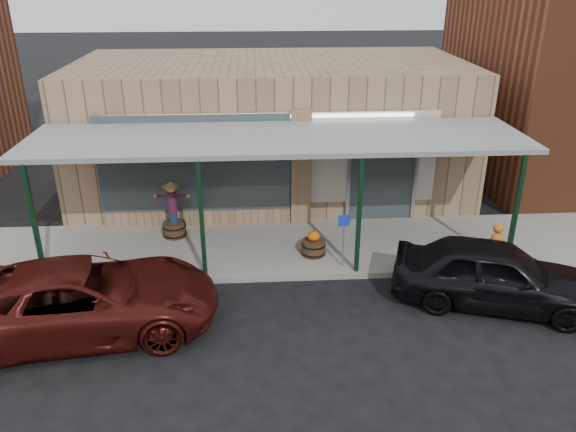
{
  "coord_description": "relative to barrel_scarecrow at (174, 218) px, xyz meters",
  "views": [
    {
      "loc": [
        -0.57,
        -9.52,
        6.81
      ],
      "look_at": [
        0.19,
        2.6,
        1.43
      ],
      "focal_mm": 35.0,
      "sensor_mm": 36.0,
      "label": 1
    }
  ],
  "objects": [
    {
      "name": "sidewalk",
      "position": [
        2.77,
        -0.74,
        -0.61
      ],
      "size": [
        40.0,
        3.2,
        0.15
      ],
      "primitive_type": "cube",
      "color": "gray",
      "rests_on": "ground"
    },
    {
      "name": "ground",
      "position": [
        2.77,
        -4.34,
        -0.68
      ],
      "size": [
        120.0,
        120.0,
        0.0
      ],
      "primitive_type": "plane",
      "color": "black",
      "rests_on": "ground"
    },
    {
      "name": "storefront",
      "position": [
        2.77,
        3.82,
        1.41
      ],
      "size": [
        12.0,
        6.25,
        4.2
      ],
      "color": "#9E7C61",
      "rests_on": "ground"
    },
    {
      "name": "barrel_pumpkin",
      "position": [
        3.63,
        -1.31,
        -0.28
      ],
      "size": [
        0.59,
        0.59,
        0.7
      ],
      "rotation": [
        0.0,
        0.0,
        -0.01
      ],
      "color": "#4C391E",
      "rests_on": "sidewalk"
    },
    {
      "name": "awning",
      "position": [
        2.77,
        -0.78,
        2.33
      ],
      "size": [
        12.0,
        3.0,
        3.04
      ],
      "color": "gray",
      "rests_on": "ground"
    },
    {
      "name": "block_buildings_near",
      "position": [
        4.78,
        4.86,
        3.08
      ],
      "size": [
        61.0,
        8.0,
        8.0
      ],
      "color": "brown",
      "rests_on": "ground"
    },
    {
      "name": "parked_sedan",
      "position": [
        7.35,
        -3.56,
        0.06
      ],
      "size": [
        4.65,
        2.98,
        1.53
      ],
      "rotation": [
        0.0,
        0.0,
        1.26
      ],
      "color": "black",
      "rests_on": "ground"
    },
    {
      "name": "car_maroon",
      "position": [
        -1.3,
        -4.03,
        0.06
      ],
      "size": [
        5.65,
        3.17,
        1.49
      ],
      "primitive_type": "imported",
      "rotation": [
        0.0,
        0.0,
        1.71
      ],
      "color": "#46110E",
      "rests_on": "ground"
    },
    {
      "name": "barrel_scarecrow",
      "position": [
        0.0,
        0.0,
        0.0
      ],
      "size": [
        0.95,
        0.73,
        1.57
      ],
      "rotation": [
        0.0,
        0.0,
        0.22
      ],
      "color": "#4C391E",
      "rests_on": "sidewalk"
    },
    {
      "name": "handicap_sign",
      "position": [
        4.27,
        -1.94,
        0.34
      ],
      "size": [
        0.28,
        0.04,
        1.36
      ],
      "rotation": [
        0.0,
        0.0,
        0.07
      ],
      "color": "gray",
      "rests_on": "sidewalk"
    }
  ]
}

